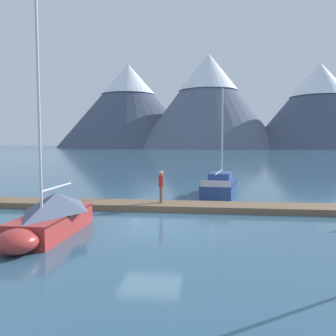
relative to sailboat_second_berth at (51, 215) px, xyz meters
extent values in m
plane|color=#335B75|center=(3.53, 1.69, -0.74)|extent=(700.00, 700.00, 0.00)
cone|color=#424C60|center=(-49.94, 224.54, 27.38)|extent=(95.96, 95.96, 56.25)
cone|color=white|center=(-49.94, 224.54, 45.27)|extent=(36.85, 36.85, 20.57)
cone|color=slate|center=(4.37, 205.07, 27.88)|extent=(87.03, 87.03, 57.25)
cone|color=white|center=(4.37, 205.07, 45.15)|extent=(36.44, 36.44, 22.83)
cone|color=#424C60|center=(68.28, 201.46, 23.86)|extent=(79.96, 79.96, 49.21)
cone|color=white|center=(68.28, 201.46, 38.72)|extent=(33.45, 33.45, 19.61)
cube|color=brown|center=(3.53, 5.69, -0.59)|extent=(26.92, 2.04, 0.30)
cylinder|color=#38383D|center=(3.53, 4.86, -0.62)|extent=(25.84, 0.33, 0.24)
cylinder|color=#38383D|center=(3.53, 6.52, -0.62)|extent=(25.84, 0.33, 0.24)
cube|color=#B2332D|center=(0.00, 0.17, -0.33)|extent=(1.59, 4.49, 0.82)
ellipsoid|color=#B2332D|center=(0.00, -2.32, -0.33)|extent=(1.35, 1.41, 0.78)
cube|color=#501614|center=(0.00, 0.17, 0.03)|extent=(1.63, 4.40, 0.06)
cylinder|color=silver|center=(0.00, -0.69, 4.03)|extent=(0.10, 0.10, 7.91)
cylinder|color=silver|center=(0.00, 0.62, 0.99)|extent=(0.08, 2.61, 0.08)
pyramid|color=#4C5670|center=(0.00, 0.50, 0.44)|extent=(1.84, 3.59, 0.73)
cube|color=navy|center=(6.62, 10.54, -0.29)|extent=(2.61, 5.76, 0.91)
ellipsoid|color=navy|center=(7.03, 13.54, -0.29)|extent=(1.76, 1.59, 0.87)
cube|color=#121D39|center=(6.62, 10.54, 0.13)|extent=(2.63, 5.66, 0.06)
cylinder|color=silver|center=(6.74, 11.44, 3.26)|extent=(0.10, 0.10, 6.17)
cylinder|color=silver|center=(6.50, 9.70, 0.87)|extent=(0.56, 3.49, 0.08)
cube|color=#2F4A8A|center=(6.64, 10.68, 0.48)|extent=(1.63, 2.66, 0.61)
cube|color=silver|center=(6.24, 7.87, 0.35)|extent=(1.67, 0.33, 0.36)
cylinder|color=brown|center=(3.39, 5.92, -0.01)|extent=(0.14, 0.14, 0.86)
cylinder|color=brown|center=(3.40, 5.66, -0.01)|extent=(0.14, 0.14, 0.86)
cube|color=#B22823|center=(3.40, 5.79, 0.72)|extent=(0.23, 0.39, 0.60)
sphere|color=beige|center=(3.40, 5.79, 1.14)|extent=(0.22, 0.22, 0.22)
cylinder|color=#B22823|center=(3.39, 6.04, 0.65)|extent=(0.09, 0.09, 0.62)
cylinder|color=#B22823|center=(3.40, 5.54, 0.65)|extent=(0.09, 0.09, 0.62)
camera|label=1|loc=(5.96, -12.37, 2.75)|focal=37.42mm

